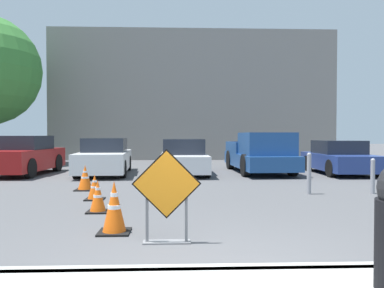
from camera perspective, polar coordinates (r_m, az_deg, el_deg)
name	(u,v)px	position (r m, az deg, el deg)	size (l,w,h in m)	color
ground_plane	(189,176)	(14.03, -0.52, -4.90)	(96.00, 96.00, 0.00)	#4C4C4F
curb_lip	(216,273)	(4.22, 3.73, -19.06)	(27.27, 0.20, 0.14)	#999993
road_closed_sign	(167,193)	(5.35, -3.90, -7.41)	(0.99, 0.20, 1.35)	black
traffic_cone_nearest	(114,207)	(6.09, -11.77, -9.45)	(0.49, 0.49, 0.82)	black
traffic_cone_second	(98,197)	(7.75, -14.15, -7.80)	(0.42, 0.42, 0.64)	black
traffic_cone_third	(95,188)	(9.23, -14.61, -6.44)	(0.44, 0.44, 0.60)	black
traffic_cone_fourth	(85,178)	(10.88, -15.97, -5.00)	(0.53, 0.53, 0.70)	black
parked_car_nearest	(24,156)	(15.90, -24.17, -1.72)	(2.00, 4.15, 1.51)	maroon
parked_car_second	(105,157)	(15.11, -13.11, -1.98)	(2.06, 4.63, 1.41)	white
parked_car_third	(184,158)	(14.68, -1.28, -2.15)	(1.87, 4.04, 1.38)	silver
pickup_truck	(261,155)	(15.33, 10.40, -1.61)	(2.20, 5.19, 1.63)	navy
parked_car_fourth	(339,158)	(15.98, 21.50, -2.01)	(1.91, 4.03, 1.32)	navy
bollard_nearest	(309,172)	(10.21, 17.40, -4.14)	(0.12, 0.12, 1.08)	gray
bollard_second	(373,175)	(10.90, 25.83, -4.27)	(0.12, 0.12, 0.93)	gray
building_facade_backdrop	(192,98)	(25.41, 0.04, 6.99)	(17.66, 5.00, 8.02)	gray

